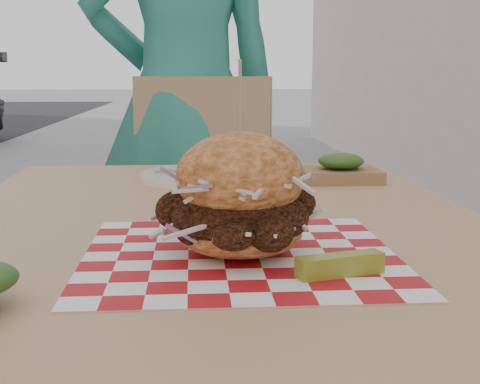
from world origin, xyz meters
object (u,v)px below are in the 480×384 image
at_px(patio_table, 214,273).
at_px(patio_chair, 212,214).
at_px(sandwich, 240,202).
at_px(diner, 185,100).

bearing_deg(patio_table, patio_chair, 88.47).
bearing_deg(patio_chair, sandwich, -74.67).
height_order(diner, sandwich, diner).
distance_m(diner, patio_table, 1.22).
distance_m(patio_table, sandwich, 0.24).
distance_m(diner, sandwich, 1.39).
height_order(patio_table, patio_chair, patio_chair).
xyz_separation_m(patio_chair, sandwich, (-0.00, -1.17, 0.26)).
height_order(diner, patio_table, diner).
distance_m(diner, patio_chair, 0.40).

